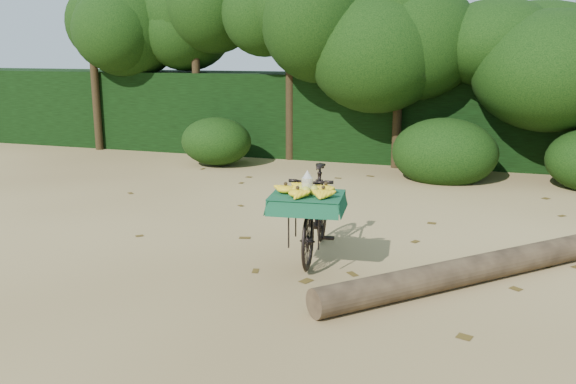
% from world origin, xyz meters
% --- Properties ---
extents(ground, '(80.00, 80.00, 0.00)m').
position_xyz_m(ground, '(0.00, 0.00, 0.00)').
color(ground, tan).
rests_on(ground, ground).
extents(vendor_bicycle, '(0.81, 1.82, 1.04)m').
position_xyz_m(vendor_bicycle, '(0.40, -0.43, 0.53)').
color(vendor_bicycle, black).
rests_on(vendor_bicycle, ground).
extents(fallen_log, '(2.96, 3.01, 0.28)m').
position_xyz_m(fallen_log, '(2.22, -0.67, 0.14)').
color(fallen_log, brown).
rests_on(fallen_log, ground).
extents(hedge_backdrop, '(26.00, 1.80, 1.80)m').
position_xyz_m(hedge_backdrop, '(0.00, 6.30, 0.90)').
color(hedge_backdrop, black).
rests_on(hedge_backdrop, ground).
extents(tree_row, '(14.50, 2.00, 4.00)m').
position_xyz_m(tree_row, '(-0.65, 5.50, 2.00)').
color(tree_row, black).
rests_on(tree_row, ground).
extents(bush_clumps, '(8.80, 1.70, 0.90)m').
position_xyz_m(bush_clumps, '(0.50, 4.30, 0.45)').
color(bush_clumps, black).
rests_on(bush_clumps, ground).
extents(leaf_litter, '(7.00, 7.30, 0.01)m').
position_xyz_m(leaf_litter, '(0.00, 0.65, 0.01)').
color(leaf_litter, '#4C3A14').
rests_on(leaf_litter, ground).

